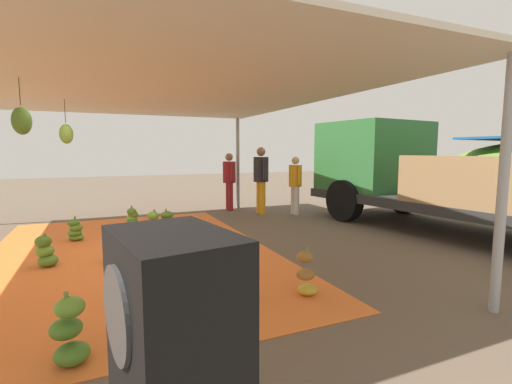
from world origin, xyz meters
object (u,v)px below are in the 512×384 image
Objects in this scene: banana_bunch_4 at (306,276)px; cargo_truck_main at (465,173)px; banana_bunch_1 at (112,247)px; banana_bunch_7 at (167,223)px; banana_bunch_0 at (229,275)px; banana_bunch_6 at (132,219)px; worker_2 at (295,181)px; worker_0 at (229,177)px; banana_bunch_8 at (75,231)px; banana_bunch_2 at (69,333)px; banana_bunch_5 at (46,252)px; banana_bunch_3 at (155,226)px; worker_1 at (261,175)px.

cargo_truck_main is at bearing 107.97° from banana_bunch_4.
banana_bunch_1 reaches higher than banana_bunch_7.
banana_bunch_4 is (0.36, 0.82, -0.01)m from banana_bunch_0.
worker_2 reaches higher than banana_bunch_6.
worker_0 reaches higher than banana_bunch_0.
banana_bunch_1 is at bearing -40.18° from worker_0.
banana_bunch_7 is 1.09× the size of banana_bunch_8.
worker_0 reaches higher than banana_bunch_8.
cargo_truck_main is 4.58× the size of worker_0.
banana_bunch_2 is at bearing 2.45° from banana_bunch_8.
worker_2 is at bearing 113.65° from banana_bunch_5.
banana_bunch_3 is 1.15× the size of banana_bunch_6.
banana_bunch_8 is (0.77, -1.07, -0.02)m from banana_bunch_6.
banana_bunch_8 is at bearing -54.37° from banana_bunch_6.
banana_bunch_3 is at bearing 75.45° from banana_bunch_8.
banana_bunch_1 is 0.29× the size of worker_1.
banana_bunch_3 is 3.56m from worker_1.
banana_bunch_6 is at bearing -62.27° from worker_0.
banana_bunch_2 is 0.08× the size of cargo_truck_main.
banana_bunch_1 is 2.77m from banana_bunch_2.
banana_bunch_1 reaches higher than banana_bunch_5.
banana_bunch_3 is 0.39m from banana_bunch_7.
worker_2 is (-4.87, 2.63, 0.65)m from banana_bunch_4.
banana_bunch_7 is (-3.88, -0.92, -0.03)m from banana_bunch_4.
banana_bunch_7 is 0.28× the size of worker_1.
banana_bunch_7 reaches higher than banana_bunch_8.
worker_2 is at bearing 46.60° from worker_0.
worker_2 is (-5.28, 5.04, 0.64)m from banana_bunch_2.
banana_bunch_0 is 1.77m from banana_bunch_2.
banana_bunch_4 is at bearing -11.32° from worker_0.
worker_2 reaches higher than banana_bunch_8.
cargo_truck_main is 4.83× the size of worker_2.
cargo_truck_main is at bearing 66.66° from banana_bunch_7.
banana_bunch_6 is at bearing -117.84° from cargo_truck_main.
banana_bunch_0 is at bearing 26.29° from banana_bunch_8.
banana_bunch_1 is 4.93m from worker_1.
banana_bunch_8 is 4.70m from worker_1.
banana_bunch_0 is 0.98× the size of banana_bunch_2.
banana_bunch_1 is 0.92× the size of banana_bunch_3.
banana_bunch_3 is 0.36× the size of worker_2.
cargo_truck_main reaches higher than banana_bunch_1.
banana_bunch_7 is (0.85, 0.60, 0.01)m from banana_bunch_6.
cargo_truck_main is at bearing 101.82° from banana_bunch_0.
worker_0 is (-2.59, 2.43, 0.70)m from banana_bunch_3.
banana_bunch_6 is 4.21m from worker_2.
banana_bunch_8 is at bearing -92.88° from banana_bunch_7.
banana_bunch_3 is 0.34× the size of worker_0.
banana_bunch_8 is at bearing -80.15° from worker_2.
banana_bunch_7 reaches higher than banana_bunch_5.
banana_bunch_5 is 5.63m from worker_0.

